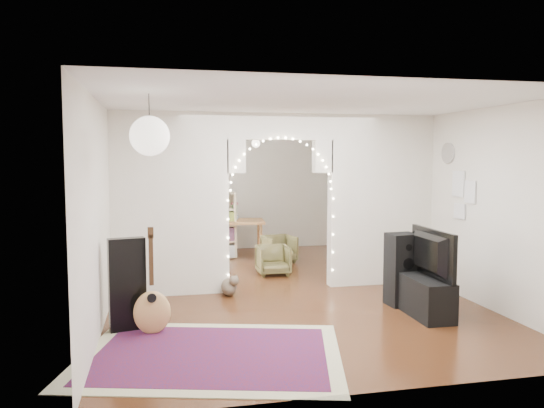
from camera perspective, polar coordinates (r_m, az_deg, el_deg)
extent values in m
plane|color=black|center=(8.36, 0.83, -9.06)|extent=(7.50, 7.50, 0.00)
cube|color=white|center=(8.13, 0.85, 9.72)|extent=(5.00, 7.50, 0.02)
cube|color=silver|center=(11.81, -3.27, 1.70)|extent=(5.00, 0.02, 2.70)
cube|color=silver|center=(4.58, 11.51, -3.66)|extent=(5.00, 0.02, 2.70)
cube|color=silver|center=(7.95, -16.99, -0.13)|extent=(0.02, 7.50, 2.70)
cube|color=silver|center=(9.03, 16.48, 0.48)|extent=(0.02, 7.50, 2.70)
cube|color=silver|center=(7.93, -10.86, -0.01)|extent=(1.70, 0.20, 2.70)
cube|color=silver|center=(8.66, 11.54, 0.39)|extent=(1.70, 0.20, 2.70)
cube|color=silver|center=(8.12, 0.85, 8.32)|extent=(1.60, 0.20, 0.40)
cube|color=white|center=(9.73, -15.97, 1.69)|extent=(0.04, 1.20, 1.40)
cylinder|color=white|center=(8.47, 18.44, 5.22)|extent=(0.03, 0.31, 0.31)
sphere|color=white|center=(5.50, -13.02, 7.15)|extent=(0.40, 0.40, 0.40)
cube|color=maroon|center=(5.72, -6.58, -15.76)|extent=(3.08, 2.60, 0.02)
cube|color=black|center=(6.49, -15.31, -8.36)|extent=(0.44, 0.23, 1.10)
ellipsoid|color=tan|center=(6.32, -12.80, -9.67)|extent=(0.44, 0.20, 0.51)
cube|color=black|center=(6.23, -12.88, -5.91)|extent=(0.05, 0.04, 0.58)
cube|color=black|center=(6.18, -12.94, -3.02)|extent=(0.07, 0.04, 0.13)
ellipsoid|color=brown|center=(7.94, -4.65, -8.89)|extent=(0.35, 0.41, 0.25)
sphere|color=brown|center=(7.79, -4.10, -8.22)|extent=(0.19, 0.19, 0.15)
cone|color=brown|center=(7.77, -4.37, -7.70)|extent=(0.05, 0.05, 0.05)
cone|color=brown|center=(7.78, -3.84, -7.68)|extent=(0.05, 0.05, 0.05)
cylinder|color=brown|center=(8.12, -5.34, -9.19)|extent=(0.13, 0.23, 0.08)
cube|color=black|center=(7.56, 13.78, -6.84)|extent=(0.41, 0.36, 1.00)
cylinder|color=black|center=(7.46, 14.43, -8.75)|extent=(0.29, 0.04, 0.29)
cylinder|color=black|center=(7.39, 14.48, -6.24)|extent=(0.16, 0.03, 0.16)
cylinder|color=black|center=(7.35, 14.52, -4.55)|extent=(0.09, 0.03, 0.09)
cube|color=black|center=(7.20, 16.02, -9.51)|extent=(0.41, 1.01, 0.50)
imported|color=black|center=(7.08, 16.13, -5.13)|extent=(0.16, 1.08, 0.62)
cube|color=beige|center=(10.72, -7.37, -2.34)|extent=(1.33, 0.51, 1.34)
cube|color=brown|center=(10.85, -4.07, -1.89)|extent=(1.27, 0.92, 0.05)
cylinder|color=brown|center=(10.57, -6.81, -4.16)|extent=(0.05, 0.05, 0.70)
cylinder|color=brown|center=(10.62, -1.18, -4.09)|extent=(0.05, 0.05, 0.70)
cylinder|color=brown|center=(11.21, -6.79, -3.64)|extent=(0.05, 0.05, 0.70)
cylinder|color=brown|center=(11.25, -1.48, -3.57)|extent=(0.05, 0.05, 0.70)
imported|color=white|center=(10.83, -4.08, -1.26)|extent=(0.20, 0.20, 0.19)
imported|color=brown|center=(10.32, 0.78, -4.85)|extent=(0.68, 0.69, 0.53)
imported|color=brown|center=(9.26, 0.12, -6.05)|extent=(0.55, 0.56, 0.51)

